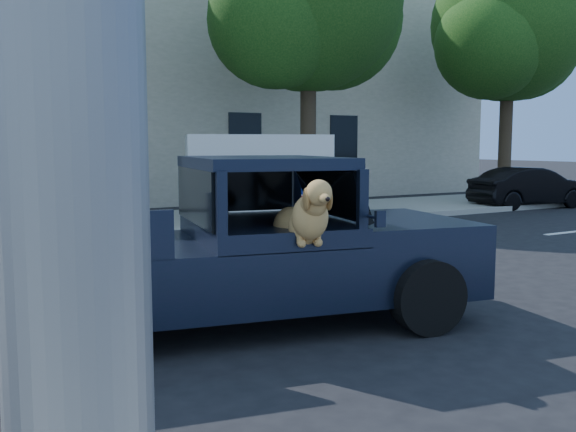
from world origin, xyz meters
The scene contains 9 objects.
ground centered at (0.00, 0.00, 0.00)m, with size 120.00×120.00×0.00m, color black.
far_sidewalk centered at (0.00, 9.20, 0.07)m, with size 60.00×4.00×0.15m, color gray.
lane_stripes centered at (2.00, 3.40, 0.01)m, with size 21.60×0.14×0.01m, color silver, non-canonical shape.
street_tree_mid centered at (5.03, 9.62, 5.71)m, with size 6.00×5.20×8.60m.
street_tree_right centered at (13.03, 9.62, 5.71)m, with size 6.00×5.20×8.60m.
building_main centered at (3.00, 16.50, 4.50)m, with size 26.00×6.00×9.00m, color beige.
pickup_truck centered at (-1.68, 0.55, 0.62)m, with size 5.40×3.09×1.83m.
mail_truck centered at (2.55, 7.45, 0.95)m, with size 4.36×3.09×2.18m.
parked_sedan centered at (11.92, 7.63, 0.63)m, with size 3.81×1.33×1.26m, color black.
Camera 1 is at (-4.67, -5.61, 1.97)m, focal length 40.00 mm.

